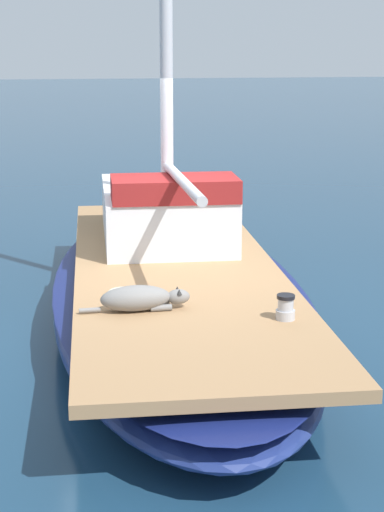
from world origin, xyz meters
name	(u,v)px	position (x,y,z in m)	size (l,w,h in m)	color
ground_plane	(176,326)	(0.00, 0.00, 0.00)	(120.00, 120.00, 0.00)	navy
sailboat_main	(176,295)	(0.00, 0.00, 0.34)	(2.82, 7.34, 0.66)	navy
cabin_house	(166,211)	(0.05, 1.12, 1.01)	(1.49, 2.28, 0.84)	silver
dog_grey	(140,298)	(-0.52, -1.42, 0.77)	(0.95, 0.29, 0.22)	gray
deck_winch	(286,308)	(0.64, -1.85, 0.76)	(0.16, 0.16, 0.21)	#B7B7BC
coiled_rope	(125,293)	(-0.61, -0.97, 0.68)	(0.32, 0.32, 0.04)	beige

